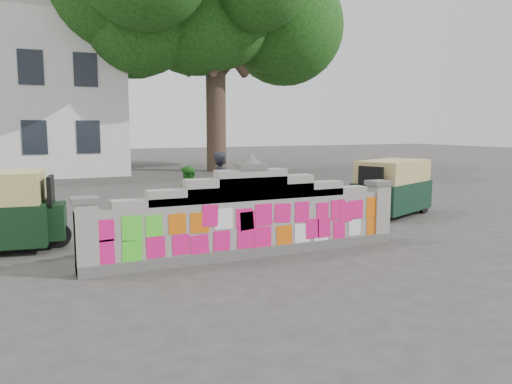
# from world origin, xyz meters

# --- Properties ---
(ground) EXTENTS (100.00, 100.00, 0.00)m
(ground) POSITION_xyz_m (0.00, 0.00, 0.00)
(ground) COLOR #383533
(ground) RESTS_ON ground
(parapet_wall) EXTENTS (6.48, 0.44, 2.01)m
(parapet_wall) POSITION_xyz_m (-0.00, -0.01, 0.75)
(parapet_wall) COLOR #4C4C49
(parapet_wall) RESTS_ON ground
(shade_tree) EXTENTS (12.00, 10.00, 12.00)m
(shade_tree) POSITION_xyz_m (6.00, 18.00, 8.94)
(shade_tree) COLOR #38281E
(shade_tree) RESTS_ON ground
(cyclist_bike) EXTENTS (1.98, 1.01, 0.99)m
(cyclist_bike) POSITION_xyz_m (0.11, 1.84, 0.50)
(cyclist_bike) COLOR black
(cyclist_bike) RESTS_ON ground
(cyclist_rider) EXTENTS (0.51, 0.68, 1.69)m
(cyclist_rider) POSITION_xyz_m (0.11, 1.84, 0.84)
(cyclist_rider) COLOR black
(cyclist_rider) RESTS_ON ground
(pedestrian) EXTENTS (0.79, 0.90, 1.56)m
(pedestrian) POSITION_xyz_m (-0.34, 2.89, 0.78)
(pedestrian) COLOR #247A21
(pedestrian) RESTS_ON ground
(rickshaw_right) EXTENTS (2.89, 2.15, 1.56)m
(rickshaw_right) POSITION_xyz_m (5.43, 2.44, 0.81)
(rickshaw_right) COLOR black
(rickshaw_right) RESTS_ON ground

